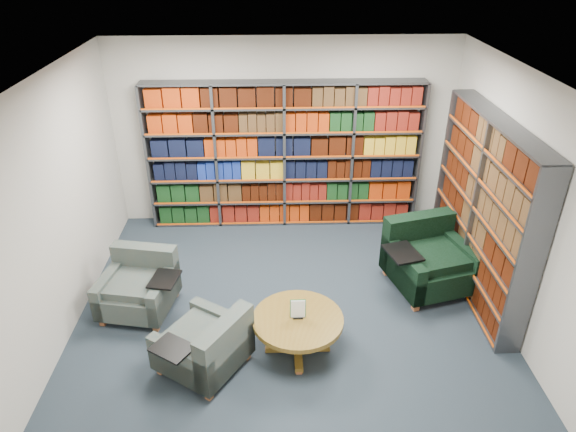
{
  "coord_description": "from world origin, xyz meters",
  "views": [
    {
      "loc": [
        -0.17,
        -4.75,
        4.01
      ],
      "look_at": [
        0.0,
        0.6,
        1.05
      ],
      "focal_mm": 32.0,
      "sensor_mm": 36.0,
      "label": 1
    }
  ],
  "objects_px": {
    "chair_green_right": "(426,260)",
    "coffee_table": "(298,325)",
    "chair_teal_front": "(208,348)",
    "chair_teal_left": "(141,286)"
  },
  "relations": [
    {
      "from": "chair_green_right",
      "to": "coffee_table",
      "type": "distance_m",
      "value": 2.09
    },
    {
      "from": "chair_green_right",
      "to": "chair_teal_front",
      "type": "relative_size",
      "value": 1.14
    },
    {
      "from": "chair_teal_left",
      "to": "coffee_table",
      "type": "xyz_separation_m",
      "value": [
        1.85,
        -0.83,
        0.07
      ]
    },
    {
      "from": "chair_teal_left",
      "to": "chair_green_right",
      "type": "bearing_deg",
      "value": 6.08
    },
    {
      "from": "chair_green_right",
      "to": "coffee_table",
      "type": "relative_size",
      "value": 1.27
    },
    {
      "from": "chair_teal_front",
      "to": "chair_teal_left",
      "type": "bearing_deg",
      "value": 130.84
    },
    {
      "from": "chair_green_right",
      "to": "coffee_table",
      "type": "height_order",
      "value": "chair_green_right"
    },
    {
      "from": "chair_teal_left",
      "to": "chair_green_right",
      "type": "height_order",
      "value": "chair_green_right"
    },
    {
      "from": "chair_green_right",
      "to": "chair_teal_left",
      "type": "bearing_deg",
      "value": -173.92
    },
    {
      "from": "chair_teal_left",
      "to": "coffee_table",
      "type": "distance_m",
      "value": 2.03
    }
  ]
}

